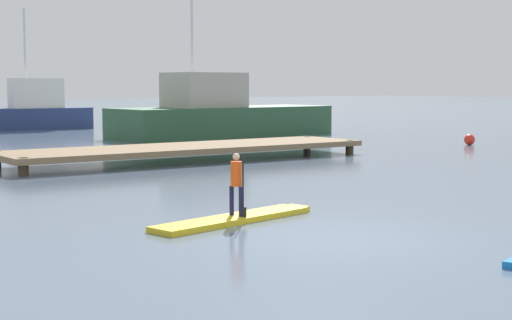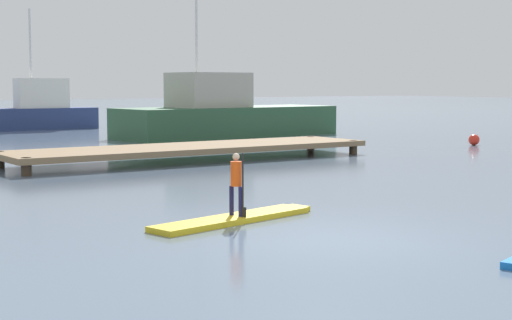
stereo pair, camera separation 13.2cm
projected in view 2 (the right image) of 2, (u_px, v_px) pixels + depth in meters
ground_plane at (328, 236)px, 12.69m from camera, size 240.00×240.00×0.00m
paddleboard_near at (236, 219)px, 14.08m from camera, size 3.64×1.34×0.10m
paddler_child_solo at (237, 181)px, 14.01m from camera, size 0.23×0.39×1.14m
fishing_boat_white_large at (224, 115)px, 36.98m from camera, size 11.12×4.28×7.98m
fishing_boat_green_midground at (37, 111)px, 42.80m from camera, size 6.78×1.56×6.51m
floating_dock at (192, 148)px, 25.35m from camera, size 12.23×3.01×0.49m
mooring_buoy_mid at (474, 140)px, 31.79m from camera, size 0.44×0.44×0.44m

